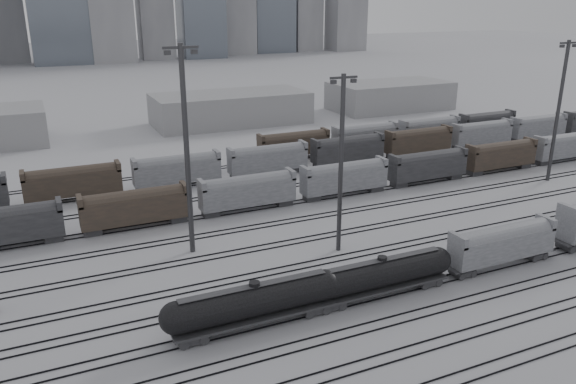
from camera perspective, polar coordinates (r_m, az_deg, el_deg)
name	(u,v)px	position (r m, az deg, el deg)	size (l,w,h in m)	color
ground	(424,290)	(65.59, 13.68, -9.63)	(900.00, 900.00, 0.00)	silver
tracks	(346,233)	(78.50, 5.89, -4.21)	(220.00, 71.50, 0.16)	black
tank_car_a	(255,302)	(56.13, -3.39, -11.08)	(18.87, 3.14, 4.66)	#262628
tank_car_b	(381,274)	(62.29, 9.47, -8.24)	(18.11, 3.02, 4.48)	#262628
hopper_car_a	(502,242)	(72.38, 20.93, -4.79)	(14.47, 2.87, 5.17)	#262628
light_mast_b	(187,147)	(69.37, -10.27, 4.52)	(4.18, 0.67, 26.15)	#363639
light_mast_c	(341,161)	(69.49, 5.41, 3.16)	(3.62, 0.58, 22.62)	#363639
light_mast_d	(559,109)	(108.84, 25.79, 7.64)	(3.93, 0.63, 24.57)	#363639
bg_string_near	(344,179)	(93.12, 5.73, 1.31)	(151.00, 3.00, 5.60)	gray
bg_string_mid	(348,151)	(111.26, 6.08, 4.21)	(151.00, 3.00, 5.60)	#262628
bg_string_far	(398,134)	(127.12, 11.10, 5.80)	(66.00, 3.00, 5.60)	#45372B
warehouse_mid	(231,108)	(149.68, -5.83, 8.46)	(40.00, 18.00, 8.00)	gray
warehouse_right	(390,96)	(172.10, 10.34, 9.60)	(35.00, 18.00, 8.00)	gray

